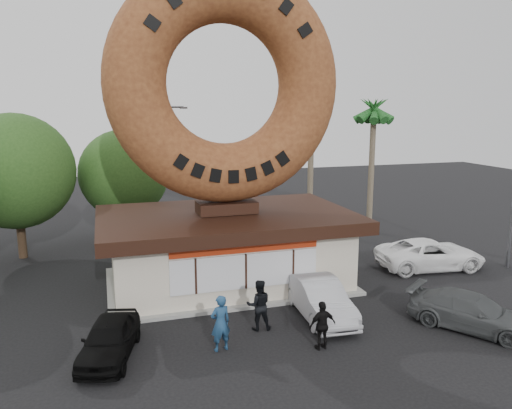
{
  "coord_description": "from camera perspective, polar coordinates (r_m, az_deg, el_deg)",
  "views": [
    {
      "loc": [
        -5.17,
        -15.16,
        7.97
      ],
      "look_at": [
        0.76,
        4.0,
        4.0
      ],
      "focal_mm": 35.0,
      "sensor_mm": 36.0,
      "label": 1
    }
  ],
  "objects": [
    {
      "name": "street_lamp",
      "position": [
        31.53,
        -11.09,
        4.65
      ],
      "size": [
        2.11,
        0.2,
        8.0
      ],
      "color": "#59595E",
      "rests_on": "ground"
    },
    {
      "name": "tree_west",
      "position": [
        28.68,
        -25.8,
        3.43
      ],
      "size": [
        6.0,
        6.0,
        7.65
      ],
      "color": "#473321",
      "rests_on": "ground"
    },
    {
      "name": "person_left",
      "position": [
        16.88,
        -4.09,
        -13.37
      ],
      "size": [
        0.78,
        0.59,
        1.92
      ],
      "primitive_type": "imported",
      "rotation": [
        0.0,
        0.0,
        3.35
      ],
      "color": "navy",
      "rests_on": "ground"
    },
    {
      "name": "car_grey",
      "position": [
        20.02,
        23.47,
        -11.22
      ],
      "size": [
        4.06,
        4.7,
        1.3
      ],
      "primitive_type": "imported",
      "rotation": [
        0.0,
        0.0,
        0.61
      ],
      "color": "#525556",
      "rests_on": "ground"
    },
    {
      "name": "giant_donut",
      "position": [
        21.8,
        -3.56,
        13.51
      ],
      "size": [
        10.11,
        2.58,
        10.11
      ],
      "primitive_type": "torus",
      "rotation": [
        1.57,
        0.0,
        0.0
      ],
      "color": "#99582C",
      "rests_on": "donut_shop"
    },
    {
      "name": "ground",
      "position": [
        17.89,
        1.52,
        -15.25
      ],
      "size": [
        90.0,
        90.0,
        0.0
      ],
      "primitive_type": "plane",
      "color": "black",
      "rests_on": "ground"
    },
    {
      "name": "car_black",
      "position": [
        17.22,
        -16.41,
        -14.49
      ],
      "size": [
        2.41,
        3.99,
        1.27
      ],
      "primitive_type": "imported",
      "rotation": [
        0.0,
        0.0,
        -0.26
      ],
      "color": "black",
      "rests_on": "ground"
    },
    {
      "name": "car_white",
      "position": [
        26.35,
        19.3,
        -5.38
      ],
      "size": [
        5.55,
        3.04,
        1.47
      ],
      "primitive_type": "imported",
      "rotation": [
        0.0,
        0.0,
        1.45
      ],
      "color": "white",
      "rests_on": "ground"
    },
    {
      "name": "tree_mid",
      "position": [
        30.44,
        -14.87,
        3.38
      ],
      "size": [
        5.2,
        5.2,
        6.63
      ],
      "color": "#473321",
      "rests_on": "ground"
    },
    {
      "name": "person_center",
      "position": [
        18.31,
        0.32,
        -11.4
      ],
      "size": [
        1.01,
        0.85,
        1.87
      ],
      "primitive_type": "imported",
      "rotation": [
        0.0,
        0.0,
        2.97
      ],
      "color": "black",
      "rests_on": "ground"
    },
    {
      "name": "car_silver",
      "position": [
        19.57,
        7.32,
        -10.61
      ],
      "size": [
        1.8,
        4.5,
        1.46
      ],
      "primitive_type": "imported",
      "rotation": [
        0.0,
        0.0,
        -0.06
      ],
      "color": "#B4B4BA",
      "rests_on": "ground"
    },
    {
      "name": "palm_near",
      "position": [
        31.8,
        6.43,
        11.94
      ],
      "size": [
        2.6,
        2.6,
        9.75
      ],
      "color": "#726651",
      "rests_on": "ground"
    },
    {
      "name": "donut_shop",
      "position": [
        22.64,
        -3.33,
        -4.72
      ],
      "size": [
        11.2,
        7.2,
        3.8
      ],
      "color": "silver",
      "rests_on": "ground"
    },
    {
      "name": "palm_far",
      "position": [
        32.05,
        13.32,
        10.04
      ],
      "size": [
        2.6,
        2.6,
        8.75
      ],
      "color": "#726651",
      "rests_on": "ground"
    },
    {
      "name": "person_right",
      "position": [
        17.12,
        7.59,
        -13.53
      ],
      "size": [
        1.02,
        0.51,
        1.67
      ],
      "primitive_type": "imported",
      "rotation": [
        0.0,
        0.0,
        3.25
      ],
      "color": "black",
      "rests_on": "ground"
    }
  ]
}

